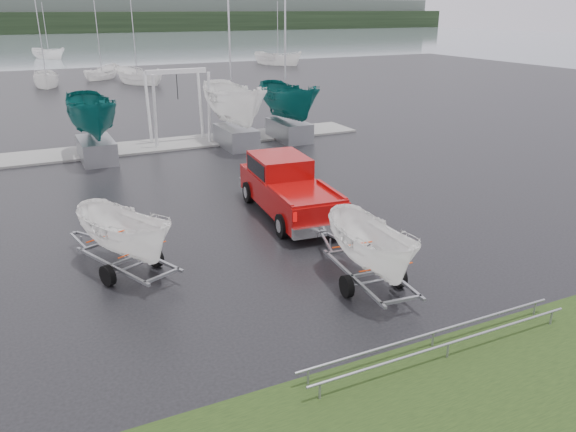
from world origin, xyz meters
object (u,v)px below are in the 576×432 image
at_px(trailer_hitched, 374,205).
at_px(trailer_parked, 121,194).
at_px(pickup_truck, 286,185).
at_px(boat_hoist, 178,96).

xyz_separation_m(trailer_hitched, trailer_parked, (-5.78, 3.77, 0.01)).
bearing_deg(trailer_hitched, pickup_truck, 90.00).
xyz_separation_m(trailer_parked, boat_hoist, (5.82, 15.50, 0.25)).
bearing_deg(trailer_parked, trailer_hitched, -56.09).
bearing_deg(trailer_parked, boat_hoist, 46.46).
bearing_deg(pickup_truck, boat_hoist, 97.45).
distance_m(trailer_hitched, boat_hoist, 19.27).
xyz_separation_m(pickup_truck, trailer_parked, (-6.35, -2.75, 1.37)).
height_order(trailer_hitched, trailer_parked, trailer_parked).
bearing_deg(pickup_truck, trailer_parked, -151.54).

